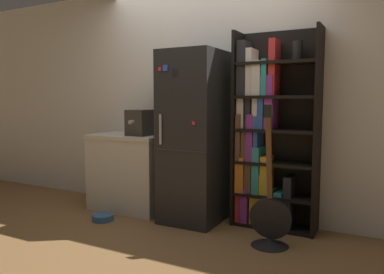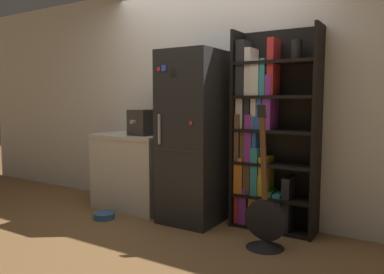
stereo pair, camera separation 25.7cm
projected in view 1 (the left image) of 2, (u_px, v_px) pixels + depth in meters
name	position (u px, v px, depth m)	size (l,w,h in m)	color
ground_plane	(188.00, 224.00, 3.87)	(16.00, 16.00, 0.00)	olive
wall_back	(208.00, 98.00, 4.16)	(8.00, 0.05, 2.60)	silver
refrigerator	(194.00, 137.00, 3.90)	(0.59, 0.65, 1.77)	black
bookshelf	(266.00, 138.00, 3.73)	(0.82, 0.30, 1.95)	black
kitchen_counter	(131.00, 172.00, 4.37)	(0.91, 0.58, 0.88)	beige
espresso_machine	(141.00, 123.00, 4.23)	(0.24, 0.36, 0.29)	#38332D
guitar	(270.00, 226.00, 3.26)	(0.37, 0.33, 1.24)	black
pet_bowl	(103.00, 217.00, 3.97)	(0.23, 0.23, 0.06)	#3366A5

